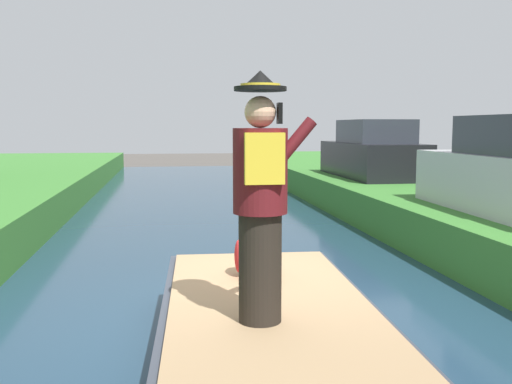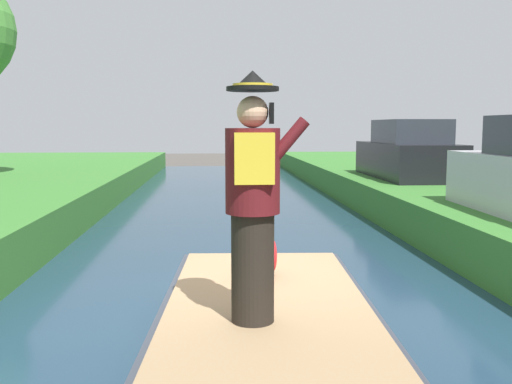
{
  "view_description": "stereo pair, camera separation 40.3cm",
  "coord_description": "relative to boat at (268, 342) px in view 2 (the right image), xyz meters",
  "views": [
    {
      "loc": [
        -0.82,
        -5.63,
        2.16
      ],
      "look_at": [
        -0.08,
        -0.9,
        1.61
      ],
      "focal_mm": 40.02,
      "sensor_mm": 36.0,
      "label": 1
    },
    {
      "loc": [
        -0.42,
        -5.67,
        2.16
      ],
      "look_at": [
        -0.08,
        -0.9,
        1.61
      ],
      "focal_mm": 40.02,
      "sensor_mm": 36.0,
      "label": 2
    }
  ],
  "objects": [
    {
      "name": "parked_car_dark",
      "position": [
        4.57,
        9.99,
        1.06
      ],
      "size": [
        1.7,
        4.0,
        1.5
      ],
      "color": "black",
      "rests_on": "grass_bank_far"
    },
    {
      "name": "boat",
      "position": [
        0.0,
        0.0,
        0.0
      ],
      "size": [
        2.02,
        4.29,
        0.61
      ],
      "color": "#333842",
      "rests_on": "canal_water"
    },
    {
      "name": "canal_water",
      "position": [
        0.0,
        1.18,
        -0.35
      ],
      "size": [
        5.95,
        48.0,
        0.1
      ],
      "primitive_type": "cube",
      "color": "#1E384C",
      "rests_on": "ground"
    },
    {
      "name": "person_pirate",
      "position": [
        -0.14,
        -0.36,
        1.23
      ],
      "size": [
        0.61,
        0.42,
        1.85
      ],
      "rotation": [
        0.0,
        0.0,
        -0.1
      ],
      "color": "black",
      "rests_on": "boat"
    },
    {
      "name": "ground_plane",
      "position": [
        0.0,
        1.18,
        -0.4
      ],
      "size": [
        80.0,
        80.0,
        0.0
      ],
      "primitive_type": "plane",
      "color": "#4C4742"
    },
    {
      "name": "parrot_plush",
      "position": [
        -0.01,
        0.92,
        0.55
      ],
      "size": [
        0.36,
        0.34,
        0.57
      ],
      "color": "red",
      "rests_on": "boat"
    }
  ]
}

